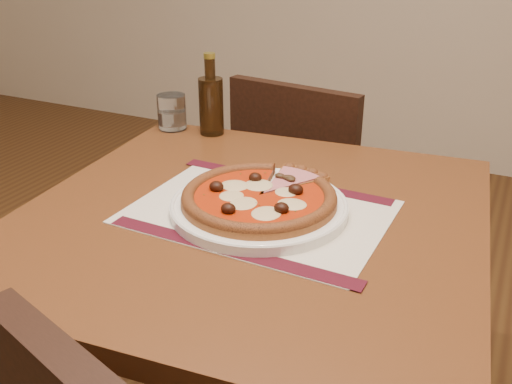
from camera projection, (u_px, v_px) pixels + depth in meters
table at (251, 260)px, 1.06m from camera, size 0.87×0.87×0.75m
chair_far at (306, 193)px, 1.73m from camera, size 0.44×0.44×0.83m
placemat at (259, 212)px, 1.01m from camera, size 0.45×0.33×0.00m
plate at (259, 207)px, 1.01m from camera, size 0.31×0.31×0.02m
pizza at (259, 197)px, 1.00m from camera, size 0.27×0.27×0.04m
ham_slice at (294, 183)px, 1.06m from camera, size 0.10×0.15×0.02m
water_glass at (172, 112)px, 1.41m from camera, size 0.08×0.08×0.09m
bottle at (211, 103)px, 1.36m from camera, size 0.06×0.06×0.20m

